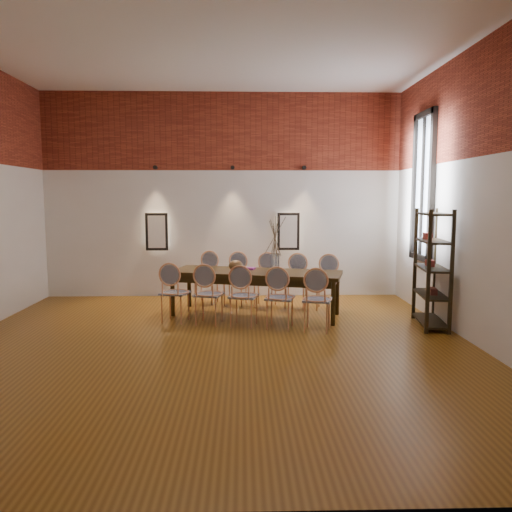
{
  "coord_description": "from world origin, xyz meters",
  "views": [
    {
      "loc": [
        0.39,
        -6.43,
        1.96
      ],
      "look_at": [
        0.6,
        1.39,
        1.05
      ],
      "focal_mm": 35.0,
      "sensor_mm": 36.0,
      "label": 1
    }
  ],
  "objects_px": {
    "bowl": "(236,265)",
    "book": "(247,268)",
    "chair_far_c": "(265,281)",
    "shelving_rack": "(432,268)",
    "chair_near_a": "(175,293)",
    "chair_near_b": "(209,294)",
    "chair_near_c": "(244,296)",
    "chair_far_a": "(206,278)",
    "chair_near_d": "(280,298)",
    "chair_far_b": "(235,279)",
    "chair_far_d": "(296,282)",
    "dining_table": "(255,293)",
    "chair_far_e": "(328,283)",
    "chair_near_e": "(317,300)",
    "vase": "(275,263)"
  },
  "relations": [
    {
      "from": "chair_near_a",
      "to": "chair_far_b",
      "type": "relative_size",
      "value": 1.0
    },
    {
      "from": "chair_far_b",
      "to": "shelving_rack",
      "type": "height_order",
      "value": "shelving_rack"
    },
    {
      "from": "chair_near_b",
      "to": "chair_far_e",
      "type": "bearing_deg",
      "value": 40.92
    },
    {
      "from": "chair_far_c",
      "to": "bowl",
      "type": "bearing_deg",
      "value": 67.5
    },
    {
      "from": "chair_near_b",
      "to": "chair_far_b",
      "type": "distance_m",
      "value": 1.47
    },
    {
      "from": "dining_table",
      "to": "chair_far_a",
      "type": "relative_size",
      "value": 3.0
    },
    {
      "from": "chair_near_c",
      "to": "chair_far_e",
      "type": "height_order",
      "value": "same"
    },
    {
      "from": "chair_far_d",
      "to": "chair_near_d",
      "type": "bearing_deg",
      "value": 90.0
    },
    {
      "from": "book",
      "to": "shelving_rack",
      "type": "distance_m",
      "value": 2.99
    },
    {
      "from": "chair_near_a",
      "to": "chair_far_d",
      "type": "bearing_deg",
      "value": 40.92
    },
    {
      "from": "dining_table",
      "to": "chair_far_e",
      "type": "relative_size",
      "value": 3.0
    },
    {
      "from": "chair_near_c",
      "to": "dining_table",
      "type": "bearing_deg",
      "value": 90.0
    },
    {
      "from": "chair_far_a",
      "to": "shelving_rack",
      "type": "xyz_separation_m",
      "value": [
        3.57,
        -1.78,
        0.43
      ]
    },
    {
      "from": "chair_far_b",
      "to": "chair_far_d",
      "type": "relative_size",
      "value": 1.0
    },
    {
      "from": "chair_near_a",
      "to": "chair_far_e",
      "type": "distance_m",
      "value": 2.69
    },
    {
      "from": "chair_far_e",
      "to": "vase",
      "type": "relative_size",
      "value": 3.13
    },
    {
      "from": "chair_far_a",
      "to": "chair_far_b",
      "type": "bearing_deg",
      "value": -180.0
    },
    {
      "from": "chair_far_d",
      "to": "chair_far_e",
      "type": "xyz_separation_m",
      "value": [
        0.54,
        -0.15,
        0.0
      ]
    },
    {
      "from": "chair_far_c",
      "to": "shelving_rack",
      "type": "bearing_deg",
      "value": 164.86
    },
    {
      "from": "dining_table",
      "to": "shelving_rack",
      "type": "height_order",
      "value": "shelving_rack"
    },
    {
      "from": "chair_near_b",
      "to": "vase",
      "type": "bearing_deg",
      "value": 39.17
    },
    {
      "from": "chair_near_b",
      "to": "shelving_rack",
      "type": "height_order",
      "value": "shelving_rack"
    },
    {
      "from": "chair_far_d",
      "to": "shelving_rack",
      "type": "bearing_deg",
      "value": 161.27
    },
    {
      "from": "chair_far_c",
      "to": "chair_far_d",
      "type": "distance_m",
      "value": 0.56
    },
    {
      "from": "book",
      "to": "bowl",
      "type": "bearing_deg",
      "value": -134.61
    },
    {
      "from": "chair_near_d",
      "to": "bowl",
      "type": "height_order",
      "value": "chair_near_d"
    },
    {
      "from": "chair_far_b",
      "to": "chair_far_c",
      "type": "bearing_deg",
      "value": -180.0
    },
    {
      "from": "chair_far_a",
      "to": "bowl",
      "type": "bearing_deg",
      "value": 135.73
    },
    {
      "from": "book",
      "to": "vase",
      "type": "bearing_deg",
      "value": -34.7
    },
    {
      "from": "dining_table",
      "to": "chair_near_e",
      "type": "relative_size",
      "value": 3.0
    },
    {
      "from": "chair_near_d",
      "to": "chair_far_a",
      "type": "height_order",
      "value": "same"
    },
    {
      "from": "chair_far_a",
      "to": "shelving_rack",
      "type": "distance_m",
      "value": 4.01
    },
    {
      "from": "chair_near_e",
      "to": "chair_far_a",
      "type": "relative_size",
      "value": 1.0
    },
    {
      "from": "vase",
      "to": "shelving_rack",
      "type": "relative_size",
      "value": 0.17
    },
    {
      "from": "dining_table",
      "to": "chair_far_e",
      "type": "height_order",
      "value": "chair_far_e"
    },
    {
      "from": "chair_near_c",
      "to": "vase",
      "type": "xyz_separation_m",
      "value": [
        0.52,
        0.62,
        0.43
      ]
    },
    {
      "from": "shelving_rack",
      "to": "chair_far_c",
      "type": "bearing_deg",
      "value": 157.15
    },
    {
      "from": "bowl",
      "to": "vase",
      "type": "bearing_deg",
      "value": -11.23
    },
    {
      "from": "chair_far_e",
      "to": "bowl",
      "type": "height_order",
      "value": "chair_far_e"
    },
    {
      "from": "chair_near_c",
      "to": "chair_far_a",
      "type": "xyz_separation_m",
      "value": [
        -0.69,
        1.72,
        0.0
      ]
    },
    {
      "from": "chair_near_a",
      "to": "chair_near_b",
      "type": "height_order",
      "value": "same"
    },
    {
      "from": "chair_near_e",
      "to": "chair_near_b",
      "type": "bearing_deg",
      "value": -180.0
    },
    {
      "from": "chair_near_b",
      "to": "shelving_rack",
      "type": "relative_size",
      "value": 0.52
    },
    {
      "from": "chair_near_e",
      "to": "chair_far_c",
      "type": "distance_m",
      "value": 1.85
    },
    {
      "from": "bowl",
      "to": "book",
      "type": "relative_size",
      "value": 0.92
    },
    {
      "from": "chair_far_c",
      "to": "chair_far_e",
      "type": "bearing_deg",
      "value": -180.0
    },
    {
      "from": "chair_near_d",
      "to": "chair_far_e",
      "type": "bearing_deg",
      "value": 68.96
    },
    {
      "from": "chair_near_b",
      "to": "chair_far_a",
      "type": "xyz_separation_m",
      "value": [
        -0.15,
        1.56,
        0.0
      ]
    },
    {
      "from": "chair_far_c",
      "to": "chair_near_a",
      "type": "bearing_deg",
      "value": 52.43
    },
    {
      "from": "chair_far_a",
      "to": "chair_far_b",
      "type": "distance_m",
      "value": 0.56
    }
  ]
}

